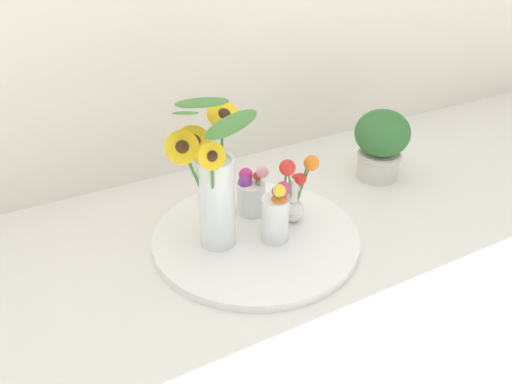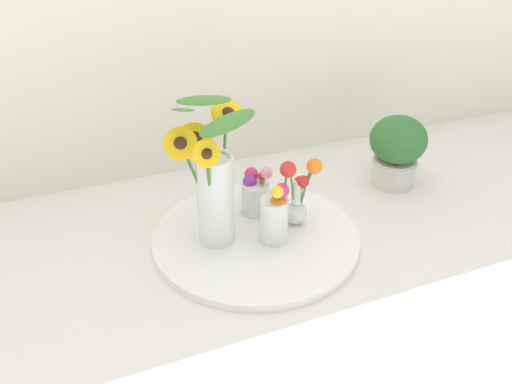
{
  "view_description": "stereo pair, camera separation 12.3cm",
  "coord_description": "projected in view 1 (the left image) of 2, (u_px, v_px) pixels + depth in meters",
  "views": [
    {
      "loc": [
        -0.47,
        -0.87,
        0.78
      ],
      "look_at": [
        0.03,
        0.06,
        0.15
      ],
      "focal_mm": 35.0,
      "sensor_mm": 36.0,
      "label": 1
    },
    {
      "loc": [
        -0.36,
        -0.92,
        0.78
      ],
      "look_at": [
        0.03,
        0.06,
        0.15
      ],
      "focal_mm": 35.0,
      "sensor_mm": 36.0,
      "label": 2
    }
  ],
  "objects": [
    {
      "name": "serving_tray",
      "position": [
        256.0,
        237.0,
        1.3
      ],
      "size": [
        0.54,
        0.54,
        0.02
      ],
      "color": "white",
      "rests_on": "ground_plane"
    },
    {
      "name": "vase_small_back",
      "position": [
        251.0,
        193.0,
        1.36
      ],
      "size": [
        0.08,
        0.09,
        0.14
      ],
      "color": "white",
      "rests_on": "serving_tray"
    },
    {
      "name": "vase_bulb_right",
      "position": [
        297.0,
        193.0,
        1.31
      ],
      "size": [
        0.09,
        0.07,
        0.2
      ],
      "color": "white",
      "rests_on": "serving_tray"
    },
    {
      "name": "potted_plant",
      "position": [
        381.0,
        142.0,
        1.54
      ],
      "size": [
        0.17,
        0.17,
        0.22
      ],
      "color": "beige",
      "rests_on": "ground_plane"
    },
    {
      "name": "mason_jar_sunflowers",
      "position": [
        214.0,
        185.0,
        1.19
      ],
      "size": [
        0.23,
        0.24,
        0.38
      ],
      "color": "silver",
      "rests_on": "serving_tray"
    },
    {
      "name": "ground_plane",
      "position": [
        257.0,
        256.0,
        1.25
      ],
      "size": [
        6.0,
        6.0,
        0.0
      ],
      "primitive_type": "plane",
      "color": "silver"
    },
    {
      "name": "vase_small_center",
      "position": [
        277.0,
        210.0,
        1.23
      ],
      "size": [
        0.1,
        0.08,
        0.21
      ],
      "color": "white",
      "rests_on": "serving_tray"
    }
  ]
}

